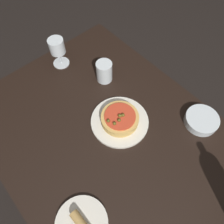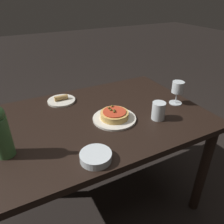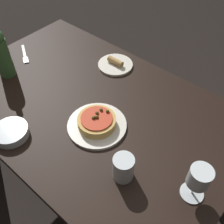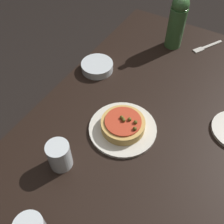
% 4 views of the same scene
% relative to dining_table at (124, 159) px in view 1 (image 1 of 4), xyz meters
% --- Properties ---
extents(ground_plane, '(14.00, 14.00, 0.00)m').
position_rel_dining_table_xyz_m(ground_plane, '(0.00, 0.00, -0.62)').
color(ground_plane, black).
extents(dining_table, '(1.32, 0.84, 0.71)m').
position_rel_dining_table_xyz_m(dining_table, '(0.00, 0.00, 0.00)').
color(dining_table, black).
rests_on(dining_table, ground_plane).
extents(dinner_plate, '(0.24, 0.24, 0.01)m').
position_rel_dining_table_xyz_m(dinner_plate, '(0.11, -0.07, 0.09)').
color(dinner_plate, silver).
rests_on(dinner_plate, dining_table).
extents(pizza, '(0.16, 0.16, 0.05)m').
position_rel_dining_table_xyz_m(pizza, '(0.11, -0.07, 0.12)').
color(pizza, tan).
rests_on(pizza, dinner_plate).
extents(wine_glass, '(0.08, 0.08, 0.15)m').
position_rel_dining_table_xyz_m(wine_glass, '(0.55, -0.08, 0.19)').
color(wine_glass, silver).
rests_on(wine_glass, dining_table).
extents(water_cup, '(0.07, 0.07, 0.10)m').
position_rel_dining_table_xyz_m(water_cup, '(0.33, -0.18, 0.14)').
color(water_cup, silver).
rests_on(water_cup, dining_table).
extents(side_bowl, '(0.14, 0.14, 0.03)m').
position_rel_dining_table_xyz_m(side_bowl, '(-0.11, -0.33, 0.11)').
color(side_bowl, silver).
rests_on(side_bowl, dining_table).
extents(side_plate, '(0.18, 0.18, 0.04)m').
position_rel_dining_table_xyz_m(side_plate, '(-0.09, 0.28, 0.10)').
color(side_plate, silver).
rests_on(side_plate, dining_table).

